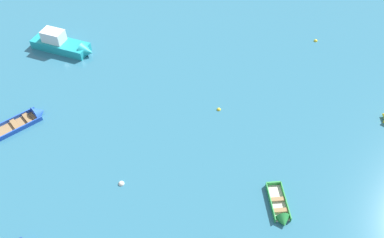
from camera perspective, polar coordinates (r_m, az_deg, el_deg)
The scene contains 6 objects.
motor_launch_turquoise_back_row_right at distance 42.92m, azimuth -17.34°, elevation 9.84°, with size 6.62×2.46×2.32m.
rowboat_blue_midfield_left at distance 36.72m, azimuth -21.45°, elevation 0.27°, with size 3.63×4.34×1.39m.
rowboat_green_far_left at distance 29.28m, azimuth 12.24°, elevation -12.56°, with size 2.17×3.61×1.02m.
mooring_buoy_between_boats_left at distance 44.48m, azimuth 16.80°, elevation 10.33°, with size 0.38×0.38×0.38m, color yellow.
mooring_buoy_outer_edge at distance 35.11m, azimuth 3.74°, elevation 1.30°, with size 0.35×0.35×0.35m, color yellow.
mooring_buoy_between_boats_right at distance 30.57m, azimuth -9.79°, elevation -8.87°, with size 0.43×0.43×0.43m, color silver.
Camera 1 is at (6.09, 0.20, 24.78)m, focal length 38.38 mm.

